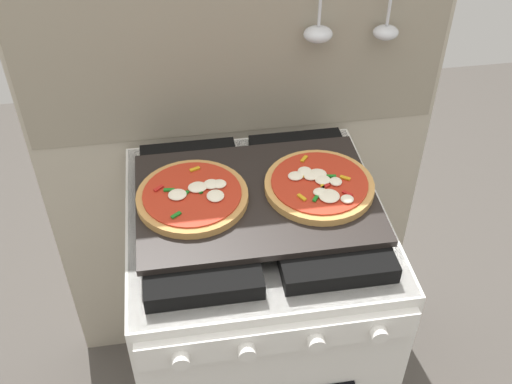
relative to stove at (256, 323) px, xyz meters
The scene contains 5 objects.
kitchen_backsplash 0.48m from the stove, 89.68° to the left, with size 1.10×0.09×1.55m.
stove is the anchor object (origin of this frame).
baking_tray 0.46m from the stove, 90.00° to the left, with size 0.54×0.38×0.02m, color black.
pizza_left 0.50m from the stove, behind, with size 0.25×0.25×0.03m.
pizza_right 0.50m from the stove, ahead, with size 0.25×0.25×0.03m.
Camera 1 is at (-0.16, -1.03, 1.83)m, focal length 43.16 mm.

